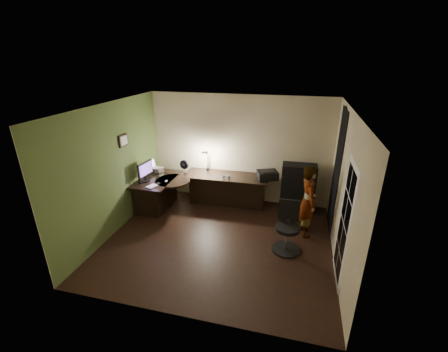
% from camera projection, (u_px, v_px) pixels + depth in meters
% --- Properties ---
extents(floor, '(4.50, 4.00, 0.01)m').
position_uv_depth(floor, '(219.00, 240.00, 6.18)').
color(floor, black).
rests_on(floor, ground).
extents(ceiling, '(4.50, 4.00, 0.01)m').
position_uv_depth(ceiling, '(218.00, 108.00, 5.15)').
color(ceiling, silver).
rests_on(ceiling, floor).
extents(wall_back, '(4.50, 0.01, 2.70)m').
position_uv_depth(wall_back, '(239.00, 150.00, 7.46)').
color(wall_back, '#C3B490').
rests_on(wall_back, floor).
extents(wall_front, '(4.50, 0.01, 2.70)m').
position_uv_depth(wall_front, '(178.00, 239.00, 3.87)').
color(wall_front, '#C3B490').
rests_on(wall_front, floor).
extents(wall_left, '(0.01, 4.00, 2.70)m').
position_uv_depth(wall_left, '(113.00, 170.00, 6.18)').
color(wall_left, '#C3B490').
rests_on(wall_left, floor).
extents(wall_right, '(0.01, 4.00, 2.70)m').
position_uv_depth(wall_right, '(344.00, 193.00, 5.16)').
color(wall_right, '#C3B490').
rests_on(wall_right, floor).
extents(green_wall_overlay, '(0.00, 4.00, 2.70)m').
position_uv_depth(green_wall_overlay, '(114.00, 170.00, 6.17)').
color(green_wall_overlay, '#455928').
rests_on(green_wall_overlay, floor).
extents(arched_doorway, '(0.01, 0.90, 2.60)m').
position_uv_depth(arched_doorway, '(337.00, 172.00, 6.21)').
color(arched_doorway, black).
rests_on(arched_doorway, floor).
extents(french_door, '(0.02, 0.92, 2.10)m').
position_uv_depth(french_door, '(344.00, 224.00, 4.78)').
color(french_door, white).
rests_on(french_door, floor).
extents(framed_picture, '(0.04, 0.30, 0.25)m').
position_uv_depth(framed_picture, '(123.00, 141.00, 6.38)').
color(framed_picture, black).
rests_on(framed_picture, wall_left).
extents(desk_left, '(0.84, 1.35, 0.77)m').
position_uv_depth(desk_left, '(158.00, 193.00, 7.37)').
color(desk_left, black).
rests_on(desk_left, floor).
extents(desk_right, '(2.09, 0.77, 0.78)m').
position_uv_depth(desk_right, '(227.00, 190.00, 7.55)').
color(desk_right, black).
rests_on(desk_right, floor).
extents(cabinet, '(0.80, 0.42, 1.19)m').
position_uv_depth(cabinet, '(298.00, 188.00, 7.13)').
color(cabinet, black).
rests_on(cabinet, floor).
extents(laptop_stand, '(0.28, 0.25, 0.10)m').
position_uv_depth(laptop_stand, '(157.00, 170.00, 7.57)').
color(laptop_stand, silver).
rests_on(laptop_stand, desk_left).
extents(laptop, '(0.31, 0.29, 0.20)m').
position_uv_depth(laptop, '(157.00, 164.00, 7.51)').
color(laptop, silver).
rests_on(laptop, laptop_stand).
extents(monitor, '(0.17, 0.52, 0.34)m').
position_uv_depth(monitor, '(145.00, 174.00, 7.00)').
color(monitor, black).
rests_on(monitor, desk_left).
extents(mouse, '(0.08, 0.10, 0.03)m').
position_uv_depth(mouse, '(166.00, 181.00, 7.01)').
color(mouse, silver).
rests_on(mouse, desk_left).
extents(phone, '(0.11, 0.16, 0.01)m').
position_uv_depth(phone, '(157.00, 184.00, 6.90)').
color(phone, black).
rests_on(phone, desk_left).
extents(pen, '(0.07, 0.13, 0.01)m').
position_uv_depth(pen, '(158.00, 178.00, 7.20)').
color(pen, black).
rests_on(pen, desk_left).
extents(speaker, '(0.09, 0.09, 0.19)m').
position_uv_depth(speaker, '(140.00, 179.00, 6.90)').
color(speaker, black).
rests_on(speaker, desk_left).
extents(notepad, '(0.23, 0.28, 0.01)m').
position_uv_depth(notepad, '(152.00, 186.00, 6.76)').
color(notepad, silver).
rests_on(notepad, desk_left).
extents(desk_fan, '(0.25, 0.17, 0.35)m').
position_uv_depth(desk_fan, '(185.00, 167.00, 7.43)').
color(desk_fan, black).
rests_on(desk_fan, desk_right).
extents(headphones, '(0.18, 0.12, 0.08)m').
position_uv_depth(headphones, '(226.00, 177.00, 7.19)').
color(headphones, '#27628F').
rests_on(headphones, desk_right).
extents(printer, '(0.57, 0.51, 0.21)m').
position_uv_depth(printer, '(267.00, 175.00, 7.14)').
color(printer, black).
rests_on(printer, desk_right).
extents(desk_lamp, '(0.24, 0.30, 0.58)m').
position_uv_depth(desk_lamp, '(208.00, 159.00, 7.59)').
color(desk_lamp, black).
rests_on(desk_lamp, desk_right).
extents(office_chair, '(0.57, 0.57, 0.99)m').
position_uv_depth(office_chair, '(288.00, 228.00, 5.69)').
color(office_chair, black).
rests_on(office_chair, floor).
extents(person, '(0.50, 0.63, 1.53)m').
position_uv_depth(person, '(308.00, 201.00, 6.13)').
color(person, '#D8A88C').
rests_on(person, floor).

